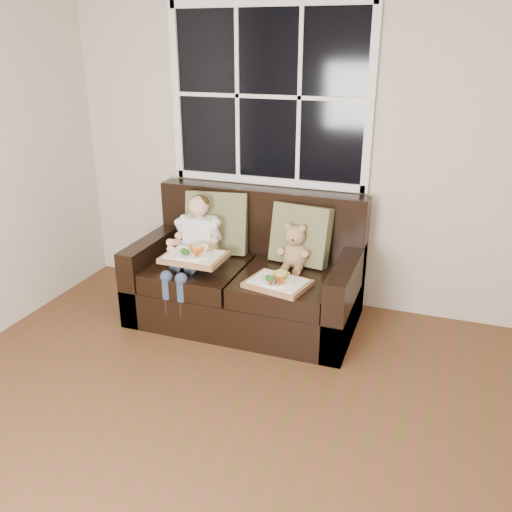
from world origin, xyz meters
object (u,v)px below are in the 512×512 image
at_px(teddy_bear, 295,250).
at_px(tray_left, 194,256).
at_px(child, 195,241).
at_px(loveseat, 248,280).
at_px(tray_right, 278,282).

height_order(teddy_bear, tray_left, teddy_bear).
bearing_deg(child, tray_left, -66.22).
height_order(loveseat, child, loveseat).
relative_size(loveseat, tray_left, 3.79).
bearing_deg(child, teddy_bear, 12.11).
relative_size(teddy_bear, tray_right, 0.74).
bearing_deg(tray_right, loveseat, 149.17).
height_order(tray_left, tray_right, tray_left).
relative_size(loveseat, child, 2.18).
bearing_deg(teddy_bear, child, -171.40).
bearing_deg(tray_left, child, 114.62).
distance_m(loveseat, tray_left, 0.50).
height_order(teddy_bear, tray_right, teddy_bear).
relative_size(loveseat, tray_right, 3.57).
relative_size(loveseat, teddy_bear, 4.80).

